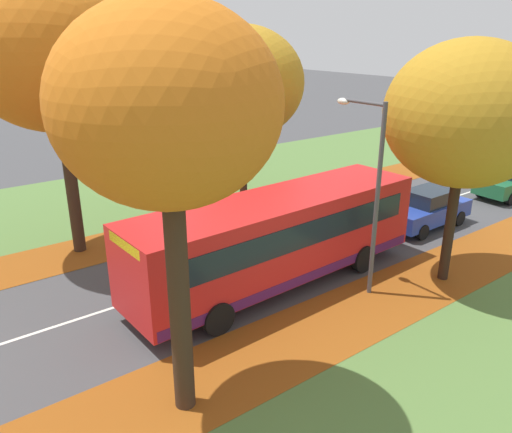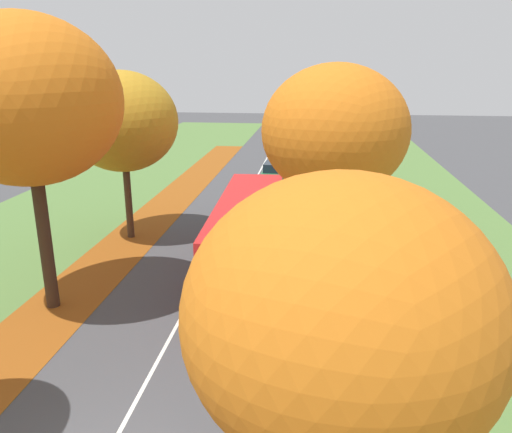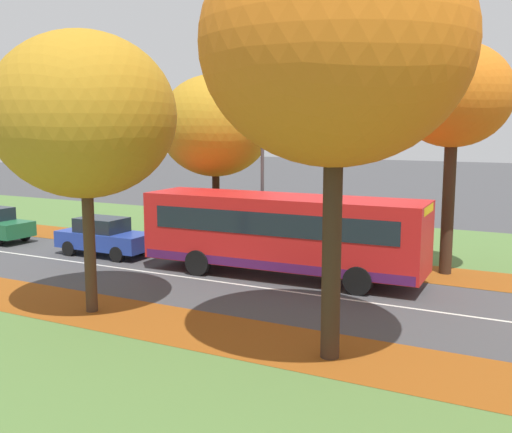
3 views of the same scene
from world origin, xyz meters
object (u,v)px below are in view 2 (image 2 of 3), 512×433
tree_left_mid (122,122)px  bus (248,230)px  tree_right_near (335,133)px  tree_left_near (27,102)px  tree_right_nearest (341,316)px  streetlamp_right (297,174)px  tree_right_mid (325,127)px  car_green_following (275,174)px  car_blue_lead (264,199)px

tree_left_mid → bus: tree_left_mid is taller
tree_right_near → bus: tree_right_near is taller
tree_left_near → tree_right_near: bearing=-5.4°
tree_right_nearest → streetlamp_right: 15.59m
tree_right_near → tree_right_mid: 10.01m
tree_left_mid → tree_right_nearest: bearing=-60.3°
car_green_following → tree_right_near: bearing=-80.7°
tree_right_nearest → bus: (-3.11, 13.53, -3.46)m
tree_right_near → tree_right_mid: tree_right_near is taller
streetlamp_right → car_blue_lead: streetlamp_right is taller
streetlamp_right → car_green_following: size_ratio=1.41×
bus → car_blue_lead: bus is taller
tree_right_mid → car_green_following: (-3.27, 10.66, -4.68)m
bus → tree_left_near: bearing=-146.6°
tree_left_near → car_blue_lead: 15.57m
tree_right_mid → car_green_following: tree_right_mid is taller
streetlamp_right → car_blue_lead: bearing=108.4°
tree_left_mid → tree_right_mid: (9.55, 1.45, -0.29)m
tree_right_nearest → tree_right_mid: bearing=90.1°
tree_left_near → bus: tree_left_near is taller
tree_left_mid → car_green_following: size_ratio=1.91×
streetlamp_right → tree_right_nearest: bearing=-85.6°
tree_right_nearest → car_blue_lead: size_ratio=1.70×
car_blue_lead → tree_left_mid: bearing=-141.1°
tree_right_near → car_green_following: tree_right_near is taller
tree_right_near → tree_right_mid: size_ratio=1.10×
car_green_following → tree_right_nearest: bearing=-83.5°
tree_left_mid → tree_right_mid: tree_left_mid is taller
tree_left_near → streetlamp_right: (8.50, 6.29, -3.54)m
tree_right_mid → car_blue_lead: (-3.28, 3.61, -4.68)m
car_blue_lead → tree_right_mid: bearing=-47.7°
tree_right_mid → car_blue_lead: size_ratio=1.83×
tree_right_mid → car_blue_lead: tree_right_mid is taller
tree_right_nearest → car_blue_lead: 22.51m
tree_right_near → bus: (-3.22, 5.26, -4.84)m
car_blue_lead → car_green_following: 7.05m
tree_right_nearest → car_blue_lead: bearing=98.6°
tree_left_near → tree_right_near: tree_left_near is taller
tree_left_near → tree_right_mid: 13.35m
tree_left_mid → tree_right_nearest: (9.57, -16.77, -0.62)m
tree_left_near → tree_left_mid: 7.73m
car_green_following → car_blue_lead: bearing=-90.1°
tree_left_near → car_green_following: 21.69m
tree_left_mid → car_green_following: (6.28, 12.11, -4.97)m
tree_left_mid → streetlamp_right: tree_left_mid is taller
tree_left_near → tree_right_mid: tree_left_near is taller
tree_left_near → bus: (6.58, 4.33, -5.57)m
tree_left_mid → car_green_following: tree_left_mid is taller
bus → streetlamp_right: bearing=45.5°
streetlamp_right → car_green_following: 13.88m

